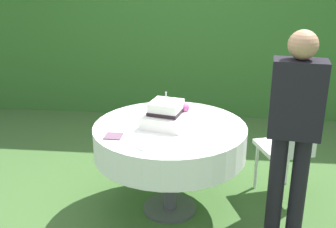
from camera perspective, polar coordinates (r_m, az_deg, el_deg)
The scene contains 10 objects.
ground_plane at distance 3.68m, azimuth 0.25°, elevation -12.90°, with size 20.00×20.00×0.00m, color #3D602D.
foliage_hedge at distance 5.74m, azimuth 2.98°, elevation 14.73°, with size 6.62×0.64×2.92m, color #336628.
cake_table at distance 3.36m, azimuth 0.27°, elevation -3.59°, with size 1.24×1.24×0.77m.
wedding_cake at distance 3.29m, azimuth -0.20°, elevation -0.15°, with size 0.40×0.40×0.28m.
serving_plate_near at distance 3.62m, azimuth 2.09°, elevation 0.35°, with size 0.10×0.10×0.01m, color white.
serving_plate_far at distance 2.94m, azimuth -2.85°, elevation -4.53°, with size 0.14×0.14×0.01m, color white.
serving_plate_left at distance 3.17m, azimuth 8.04°, elevation -2.78°, with size 0.10×0.10×0.01m, color white.
napkin_stack at distance 3.13m, azimuth -7.53°, elevation -3.04°, with size 0.13×0.13×0.01m, color #6B4C60.
garden_chair at distance 3.70m, azimuth 16.23°, elevation -4.01°, with size 0.51×0.51×0.89m.
standing_person at distance 3.04m, azimuth 17.00°, elevation -1.54°, with size 0.38×0.25×1.60m.
Camera 1 is at (0.30, -3.06, 2.01)m, focal length 44.16 mm.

